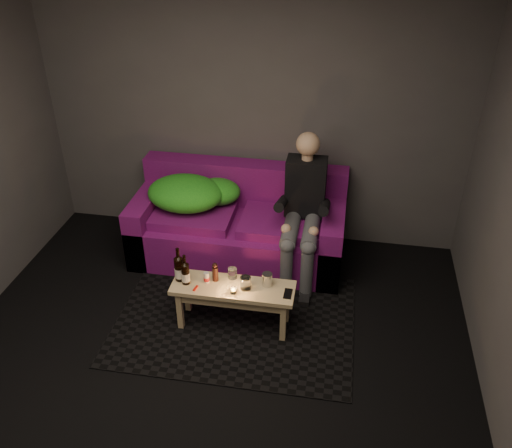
{
  "coord_description": "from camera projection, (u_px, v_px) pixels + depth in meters",
  "views": [
    {
      "loc": [
        0.88,
        -2.44,
        3.07
      ],
      "look_at": [
        0.18,
        1.44,
        0.59
      ],
      "focal_mm": 38.0,
      "sensor_mm": 36.0,
      "label": 1
    }
  ],
  "objects": [
    {
      "name": "beer_bottle_b",
      "position": [
        185.0,
        273.0,
        4.23
      ],
      "size": [
        0.07,
        0.07,
        0.27
      ],
      "color": "black",
      "rests_on": "coffee_table"
    },
    {
      "name": "sofa",
      "position": [
        240.0,
        227.0,
        5.16
      ],
      "size": [
        1.96,
        0.88,
        0.84
      ],
      "color": "#720F63",
      "rests_on": "floor"
    },
    {
      "name": "beer_bottle_a",
      "position": [
        179.0,
        268.0,
        4.26
      ],
      "size": [
        0.08,
        0.08,
        0.3
      ],
      "color": "black",
      "rests_on": "coffee_table"
    },
    {
      "name": "coffee_table",
      "position": [
        233.0,
        293.0,
        4.28
      ],
      "size": [
        0.98,
        0.32,
        0.4
      ],
      "rotation": [
        0.0,
        0.0,
        0.01
      ],
      "color": "#DEC582",
      "rests_on": "rug"
    },
    {
      "name": "red_lighter",
      "position": [
        196.0,
        288.0,
        4.22
      ],
      "size": [
        0.03,
        0.07,
        0.01
      ],
      "primitive_type": "cube",
      "rotation": [
        0.0,
        0.0,
        -0.22
      ],
      "color": "red",
      "rests_on": "coffee_table"
    },
    {
      "name": "tealight",
      "position": [
        233.0,
        291.0,
        4.17
      ],
      "size": [
        0.05,
        0.05,
        0.04
      ],
      "color": "white",
      "rests_on": "coffee_table"
    },
    {
      "name": "smartphone",
      "position": [
        288.0,
        294.0,
        4.16
      ],
      "size": [
        0.06,
        0.12,
        0.01
      ],
      "primitive_type": "cube",
      "rotation": [
        0.0,
        0.0,
        -0.01
      ],
      "color": "black",
      "rests_on": "coffee_table"
    },
    {
      "name": "rug",
      "position": [
        235.0,
        320.0,
        4.5
      ],
      "size": [
        1.96,
        1.43,
        0.01
      ],
      "primitive_type": "cube",
      "rotation": [
        0.0,
        0.0,
        0.01
      ],
      "color": "black",
      "rests_on": "floor"
    },
    {
      "name": "pepper_mill",
      "position": [
        215.0,
        274.0,
        4.27
      ],
      "size": [
        0.06,
        0.06,
        0.13
      ],
      "primitive_type": "cylinder",
      "rotation": [
        0.0,
        0.0,
        -0.31
      ],
      "color": "black",
      "rests_on": "coffee_table"
    },
    {
      "name": "person",
      "position": [
        303.0,
        207.0,
        4.74
      ],
      "size": [
        0.35,
        0.81,
        1.31
      ],
      "color": "black",
      "rests_on": "sofa"
    },
    {
      "name": "tumbler_back",
      "position": [
        232.0,
        273.0,
        4.32
      ],
      "size": [
        0.08,
        0.08,
        0.09
      ],
      "primitive_type": "cylinder",
      "rotation": [
        0.0,
        0.0,
        0.11
      ],
      "color": "white",
      "rests_on": "coffee_table"
    },
    {
      "name": "floor",
      "position": [
        194.0,
        400.0,
        3.8
      ],
      "size": [
        4.5,
        4.5,
        0.0
      ],
      "primitive_type": "plane",
      "color": "black",
      "rests_on": "ground"
    },
    {
      "name": "room",
      "position": [
        199.0,
        159.0,
        3.32
      ],
      "size": [
        4.5,
        4.5,
        4.5
      ],
      "color": "silver",
      "rests_on": "ground"
    },
    {
      "name": "green_blanket",
      "position": [
        191.0,
        193.0,
        5.04
      ],
      "size": [
        0.86,
        0.59,
        0.29
      ],
      "color": "#1B9421",
      "rests_on": "sofa"
    },
    {
      "name": "steel_cup",
      "position": [
        267.0,
        280.0,
        4.23
      ],
      "size": [
        0.1,
        0.1,
        0.11
      ],
      "primitive_type": "cylinder",
      "rotation": [
        0.0,
        0.0,
        -0.27
      ],
      "color": "#B4B7BB",
      "rests_on": "coffee_table"
    },
    {
      "name": "salt_shaker",
      "position": [
        206.0,
        278.0,
        4.27
      ],
      "size": [
        0.06,
        0.06,
        0.09
      ],
      "primitive_type": "cylinder",
      "rotation": [
        0.0,
        0.0,
        0.42
      ],
      "color": "silver",
      "rests_on": "coffee_table"
    },
    {
      "name": "tumbler_front",
      "position": [
        246.0,
        283.0,
        4.19
      ],
      "size": [
        0.09,
        0.09,
        0.11
      ],
      "primitive_type": "cylinder",
      "rotation": [
        0.0,
        0.0,
        -0.01
      ],
      "color": "white",
      "rests_on": "coffee_table"
    }
  ]
}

